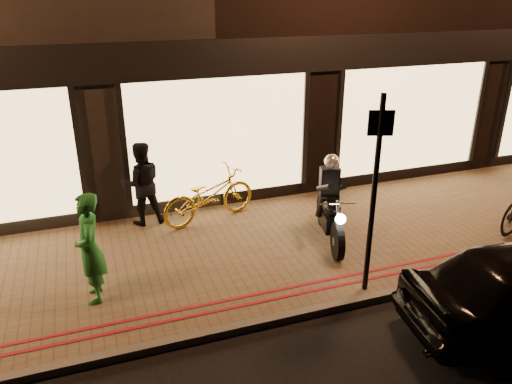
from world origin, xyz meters
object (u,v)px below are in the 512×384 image
motorcycle (330,208)px  sign_post (375,187)px  person_green (90,248)px  bicycle_gold (209,195)px

motorcycle → sign_post: sign_post is taller
motorcycle → person_green: person_green is taller
motorcycle → person_green: 4.14m
motorcycle → bicycle_gold: size_ratio=0.96×
motorcycle → sign_post: 1.95m
bicycle_gold → person_green: size_ratio=1.18×
motorcycle → bicycle_gold: bearing=156.0°
sign_post → bicycle_gold: size_ratio=1.52×
motorcycle → person_green: (-4.10, -0.51, 0.22)m
bicycle_gold → person_green: bearing=115.8°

